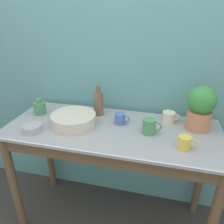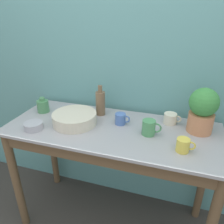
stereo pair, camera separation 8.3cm
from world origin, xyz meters
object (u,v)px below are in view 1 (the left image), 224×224
(potted_plant, at_px, (201,107))
(bowl_small_steel, at_px, (32,128))
(mug_green, at_px, (150,126))
(mug_yellow, at_px, (185,143))
(bowl_wash_large, at_px, (74,119))
(bottle_short, at_px, (40,108))
(bottle_tall, at_px, (99,103))
(mug_blue, at_px, (120,119))
(mug_cream, at_px, (169,117))

(potted_plant, relative_size, bowl_small_steel, 2.38)
(mug_green, relative_size, mug_yellow, 1.15)
(bowl_wash_large, xyz_separation_m, bottle_short, (-0.32, 0.10, 0.01))
(bottle_tall, bearing_deg, mug_blue, -29.07)
(bottle_tall, relative_size, mug_yellow, 2.17)
(mug_cream, xyz_separation_m, bowl_small_steel, (-0.87, -0.36, -0.01))
(potted_plant, relative_size, mug_yellow, 2.81)
(bowl_small_steel, bearing_deg, mug_blue, 24.43)
(potted_plant, xyz_separation_m, bowl_wash_large, (-0.83, -0.15, -0.12))
(potted_plant, relative_size, mug_cream, 2.46)
(bottle_tall, bearing_deg, bowl_small_steel, -135.09)
(bottle_tall, distance_m, mug_cream, 0.52)
(mug_yellow, bearing_deg, bottle_tall, 152.91)
(potted_plant, distance_m, bottle_short, 1.16)
(bowl_wash_large, distance_m, mug_blue, 0.32)
(mug_yellow, xyz_separation_m, bowl_small_steel, (-0.97, -0.04, -0.02))
(mug_green, xyz_separation_m, mug_blue, (-0.21, 0.08, -0.01))
(mug_green, xyz_separation_m, mug_yellow, (0.21, -0.13, -0.01))
(bottle_short, bearing_deg, bowl_wash_large, -17.62)
(mug_blue, xyz_separation_m, mug_cream, (0.33, 0.11, -0.00))
(mug_blue, bearing_deg, bottle_tall, 150.93)
(potted_plant, distance_m, bowl_wash_large, 0.85)
(bottle_short, relative_size, mug_yellow, 1.12)
(bowl_wash_large, height_order, bowl_small_steel, bowl_wash_large)
(mug_blue, distance_m, mug_yellow, 0.47)
(bowl_wash_large, bearing_deg, mug_yellow, -9.03)
(mug_cream, distance_m, mug_yellow, 0.34)
(potted_plant, height_order, mug_blue, potted_plant)
(mug_yellow, bearing_deg, bottle_short, 168.28)
(mug_green, bearing_deg, mug_yellow, -30.48)
(bottle_short, bearing_deg, mug_blue, -1.00)
(potted_plant, height_order, bowl_wash_large, potted_plant)
(bowl_wash_large, relative_size, mug_yellow, 2.89)
(bottle_tall, xyz_separation_m, bowl_small_steel, (-0.35, -0.35, -0.07))
(mug_cream, bearing_deg, bottle_short, -173.90)
(bottle_tall, bearing_deg, mug_green, -25.18)
(bottle_short, bearing_deg, mug_cream, 6.10)
(potted_plant, relative_size, mug_blue, 2.82)
(potted_plant, bearing_deg, bowl_small_steel, -163.95)
(bowl_small_steel, bearing_deg, bottle_short, 109.92)
(bottle_tall, distance_m, bowl_small_steel, 0.50)
(bowl_wash_large, relative_size, bowl_small_steel, 2.44)
(mug_cream, xyz_separation_m, mug_yellow, (0.09, -0.32, 0.00))
(bowl_wash_large, relative_size, mug_blue, 2.90)
(mug_green, height_order, mug_cream, mug_green)
(potted_plant, bearing_deg, mug_blue, -173.45)
(potted_plant, relative_size, bottle_short, 2.50)
(bottle_tall, distance_m, bottle_short, 0.46)
(mug_cream, height_order, mug_yellow, mug_yellow)
(mug_yellow, bearing_deg, potted_plant, 70.22)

